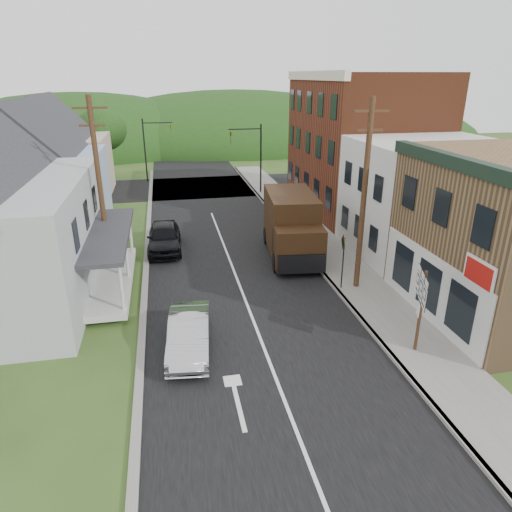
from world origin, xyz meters
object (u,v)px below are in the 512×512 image
silver_sedan (189,334)px  warning_sign (343,254)px  dark_sedan (164,237)px  route_sign_cluster (421,300)px  delivery_van (292,226)px

silver_sedan → warning_sign: bearing=32.7°
dark_sedan → route_sign_cluster: (9.09, -12.94, 1.43)m
delivery_van → warning_sign: (1.15, -4.91, 0.09)m
dark_sedan → warning_sign: warning_sign is taller
dark_sedan → route_sign_cluster: bearing=-53.6°
dark_sedan → warning_sign: bearing=-39.7°
silver_sedan → dark_sedan: bearing=99.9°
silver_sedan → dark_sedan: 11.13m
dark_sedan → silver_sedan: bearing=-84.7°
silver_sedan → route_sign_cluster: size_ratio=1.34×
route_sign_cluster → delivery_van: bearing=120.2°
silver_sedan → delivery_van: 10.90m
route_sign_cluster → silver_sedan: bearing=-172.4°
delivery_van → silver_sedan: bearing=-120.1°
dark_sedan → delivery_van: (7.20, -2.36, 1.00)m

